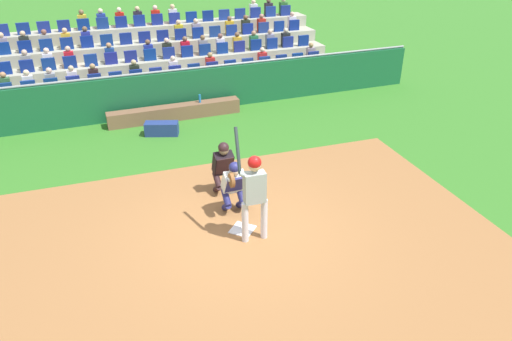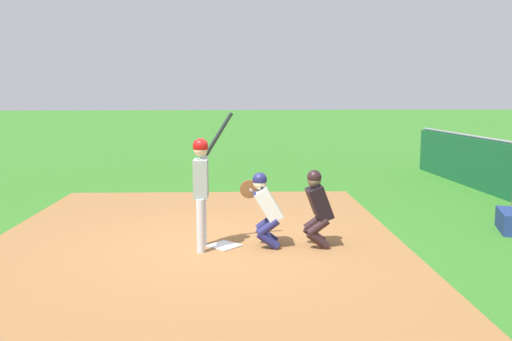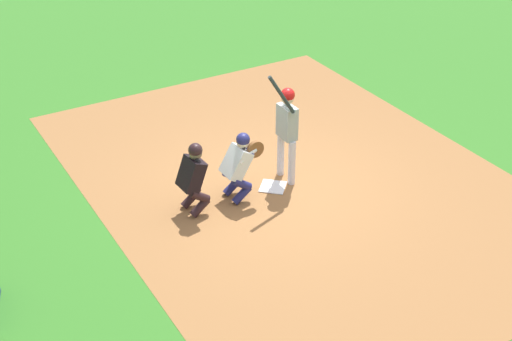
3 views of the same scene
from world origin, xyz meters
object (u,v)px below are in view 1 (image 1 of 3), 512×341
Objects in this scene: dugout_bench at (175,112)px; catcher_crouching at (233,184)px; home_plate_umpire at (223,165)px; batter_at_plate at (254,189)px; home_plate_marker at (243,229)px; equipment_duffel_bag at (162,129)px; water_bottle_on_bench at (200,99)px.

catcher_crouching is at bearing 90.18° from dugout_bench.
batter_at_plate is at bearing 90.33° from home_plate_umpire.
dugout_bench is at bearing -89.13° from home_plate_umpire.
catcher_crouching is (-0.05, -0.67, 0.69)m from home_plate_marker.
catcher_crouching is 0.31× the size of dugout_bench.
home_plate_marker is at bearing 116.19° from equipment_duffel_bag.
equipment_duffel_bag is at bearing -82.82° from batter_at_plate.
batter_at_plate is at bearing 93.70° from catcher_crouching.
home_plate_marker is 1.17m from batter_at_plate.
water_bottle_on_bench is (-0.80, 0.00, 0.34)m from dugout_bench.
water_bottle_on_bench is at bearing -96.17° from batter_at_plate.
catcher_crouching is at bearing -94.02° from home_plate_marker.
home_plate_marker is at bearing 89.73° from dugout_bench.
equipment_duffel_bag is (0.64, -4.59, -0.51)m from catcher_crouching.
dugout_bench is at bearing -89.28° from batter_at_plate.
dugout_bench is (0.07, -4.78, -0.49)m from home_plate_umpire.
home_plate_umpire is 0.32× the size of dugout_bench.
catcher_crouching is 4.67m from equipment_duffel_bag.
home_plate_marker is at bearing 82.47° from water_bottle_on_bench.
dugout_bench is 0.87m from water_bottle_on_bench.
water_bottle_on_bench reaches higher than dugout_bench.
home_plate_umpire is 5.20× the size of water_bottle_on_bench.
batter_at_plate is 6.73m from dugout_bench.
water_bottle_on_bench is at bearing 179.97° from dugout_bench.
catcher_crouching reaches higher than equipment_duffel_bag.
home_plate_marker is 0.35× the size of catcher_crouching.
home_plate_umpire is (0.01, -1.88, -0.42)m from batter_at_plate.
home_plate_umpire is at bearing -89.67° from batter_at_plate.
catcher_crouching is at bearing 82.06° from water_bottle_on_bench.
batter_at_plate is 1.93m from home_plate_umpire.
water_bottle_on_bench is (-0.79, -5.64, -0.14)m from catcher_crouching.
dugout_bench reaches higher than equipment_duffel_bag.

